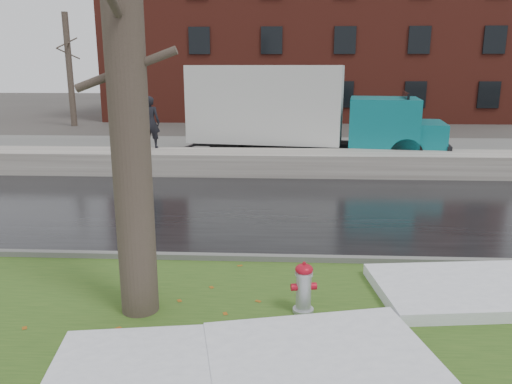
{
  "coord_description": "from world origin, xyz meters",
  "views": [
    {
      "loc": [
        0.44,
        -7.48,
        3.46
      ],
      "look_at": [
        -0.05,
        2.26,
        1.0
      ],
      "focal_mm": 35.0,
      "sensor_mm": 36.0,
      "label": 1
    }
  ],
  "objects_px": {
    "fire_hydrant": "(304,286)",
    "tree": "(126,75)",
    "worker": "(150,122)",
    "box_truck": "(297,111)"
  },
  "relations": [
    {
      "from": "box_truck",
      "to": "fire_hydrant",
      "type": "bearing_deg",
      "value": -82.52
    },
    {
      "from": "worker",
      "to": "fire_hydrant",
      "type": "bearing_deg",
      "value": 117.14
    },
    {
      "from": "tree",
      "to": "worker",
      "type": "xyz_separation_m",
      "value": [
        -2.44,
        10.29,
        -1.72
      ]
    },
    {
      "from": "fire_hydrant",
      "to": "tree",
      "type": "xyz_separation_m",
      "value": [
        -2.35,
        -0.05,
        2.9
      ]
    },
    {
      "from": "tree",
      "to": "fire_hydrant",
      "type": "bearing_deg",
      "value": 1.18
    },
    {
      "from": "fire_hydrant",
      "to": "tree",
      "type": "distance_m",
      "value": 3.73
    },
    {
      "from": "tree",
      "to": "worker",
      "type": "distance_m",
      "value": 10.71
    },
    {
      "from": "worker",
      "to": "box_truck",
      "type": "bearing_deg",
      "value": -158.96
    },
    {
      "from": "fire_hydrant",
      "to": "worker",
      "type": "xyz_separation_m",
      "value": [
        -4.78,
        10.24,
        1.18
      ]
    },
    {
      "from": "fire_hydrant",
      "to": "box_truck",
      "type": "xyz_separation_m",
      "value": [
        0.22,
        11.96,
        1.41
      ]
    }
  ]
}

